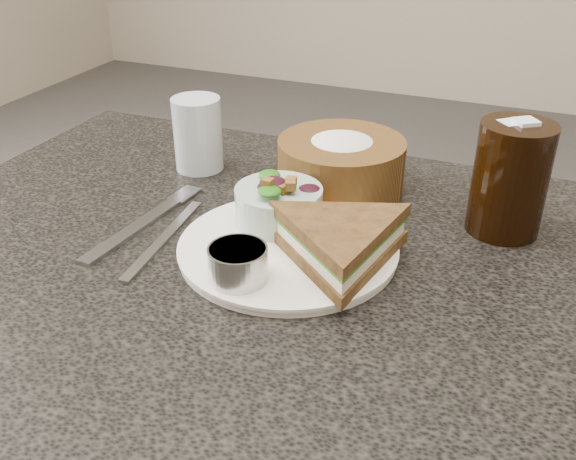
% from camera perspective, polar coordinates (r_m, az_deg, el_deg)
% --- Properties ---
extents(dinner_plate, '(0.25, 0.25, 0.01)m').
position_cam_1_polar(dinner_plate, '(0.75, 0.00, -1.64)').
color(dinner_plate, silver).
rests_on(dinner_plate, dining_table).
extents(sandwich, '(0.26, 0.26, 0.05)m').
position_cam_1_polar(sandwich, '(0.70, 4.62, -1.05)').
color(sandwich, brown).
rests_on(sandwich, dinner_plate).
extents(salad_bowl, '(0.11, 0.11, 0.06)m').
position_cam_1_polar(salad_bowl, '(0.78, -0.84, 2.77)').
color(salad_bowl, '#9AB0A4').
rests_on(salad_bowl, dinner_plate).
extents(dressing_ramekin, '(0.08, 0.08, 0.04)m').
position_cam_1_polar(dressing_ramekin, '(0.67, -4.46, -3.02)').
color(dressing_ramekin, '#A6A6A6').
rests_on(dressing_ramekin, dinner_plate).
extents(orange_wedge, '(0.09, 0.09, 0.03)m').
position_cam_1_polar(orange_wedge, '(0.80, 2.18, 2.21)').
color(orange_wedge, orange).
rests_on(orange_wedge, dinner_plate).
extents(fork, '(0.04, 0.20, 0.01)m').
position_cam_1_polar(fork, '(0.82, -13.15, 0.35)').
color(fork, '#999BA0').
rests_on(fork, dining_table).
extents(knife, '(0.03, 0.20, 0.00)m').
position_cam_1_polar(knife, '(0.79, -10.97, -0.75)').
color(knife, '#ABABAB').
rests_on(knife, dining_table).
extents(bread_basket, '(0.23, 0.23, 0.10)m').
position_cam_1_polar(bread_basket, '(0.88, 4.76, 6.51)').
color(bread_basket, brown).
rests_on(bread_basket, dining_table).
extents(cola_glass, '(0.10, 0.10, 0.15)m').
position_cam_1_polar(cola_glass, '(0.81, 19.20, 4.69)').
color(cola_glass, black).
rests_on(cola_glass, dining_table).
extents(water_glass, '(0.09, 0.09, 0.11)m').
position_cam_1_polar(water_glass, '(0.95, -8.03, 8.45)').
color(water_glass, silver).
rests_on(water_glass, dining_table).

